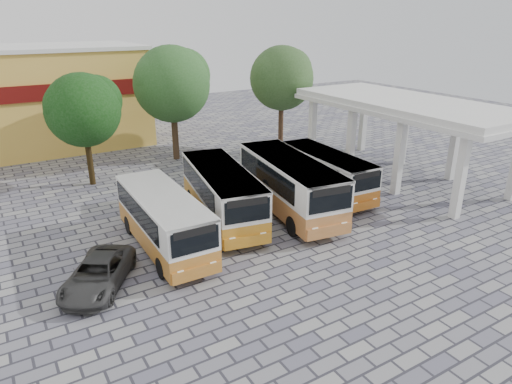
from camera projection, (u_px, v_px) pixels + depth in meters
ground at (315, 233)px, 23.69m from camera, size 90.00×90.00×0.00m
terminal_shelter at (406, 107)px, 30.20m from camera, size 6.80×15.80×5.40m
shophouse_block at (16, 99)px, 37.59m from camera, size 20.40×10.40×8.30m
bus_far_left at (164, 218)px, 21.52m from camera, size 2.51×7.76×2.78m
bus_centre_left at (222, 192)px, 24.50m from camera, size 3.95×8.55×2.95m
bus_centre_right at (290, 182)px, 25.54m from camera, size 3.92×9.04×3.15m
bus_far_right at (326, 171)px, 28.24m from camera, size 2.69×7.59×2.69m
tree_left at (84, 108)px, 28.83m from camera, size 4.93×4.70×7.32m
tree_middle at (172, 82)px, 34.02m from camera, size 5.98×5.69×8.64m
tree_right at (282, 76)px, 37.01m from camera, size 5.45×5.19×8.43m
parked_car at (98, 274)px, 18.73m from camera, size 4.20×4.85×1.24m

